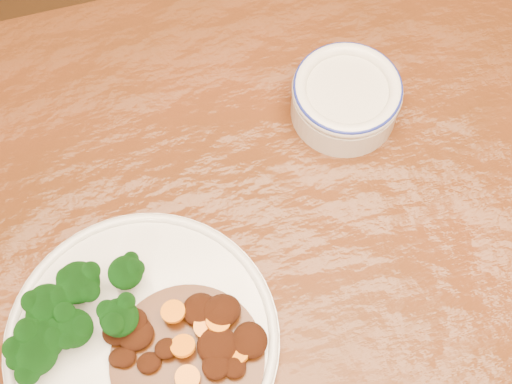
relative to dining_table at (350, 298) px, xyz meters
name	(u,v)px	position (x,y,z in m)	size (l,w,h in m)	color
dining_table	(350,298)	(0.00, 0.00, 0.00)	(1.55, 0.99, 0.75)	#55230F
dinner_plate	(142,341)	(-0.24, 0.01, 0.09)	(0.28, 0.28, 0.02)	silver
broccoli_florets	(70,316)	(-0.30, 0.04, 0.12)	(0.14, 0.10, 0.05)	#84A354
mince_stew	(182,345)	(-0.20, -0.01, 0.10)	(0.17, 0.16, 0.03)	#401B06
dip_bowl	(346,97)	(0.06, 0.20, 0.11)	(0.13, 0.13, 0.06)	silver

